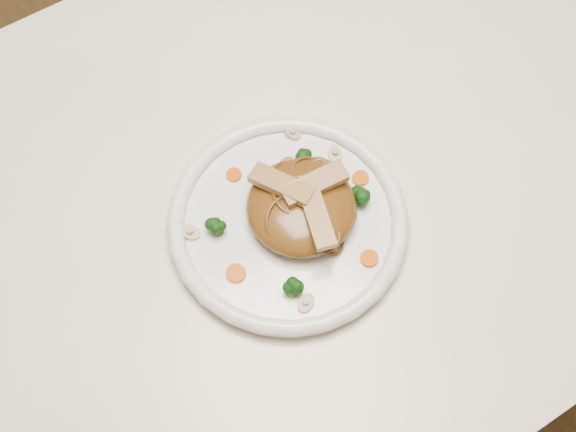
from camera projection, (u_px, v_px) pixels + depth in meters
ground at (295, 338)px, 1.60m from camera, size 4.00×4.00×0.00m
table at (299, 204)px, 1.01m from camera, size 1.20×0.80×0.75m
plate at (288, 224)px, 0.88m from camera, size 0.37×0.37×0.02m
noodle_mound at (301, 207)px, 0.86m from camera, size 0.15×0.15×0.04m
chicken_a at (314, 184)px, 0.84m from camera, size 0.08×0.03×0.01m
chicken_b at (282, 185)px, 0.84m from camera, size 0.06×0.08×0.01m
chicken_c at (318, 219)px, 0.83m from camera, size 0.04×0.08×0.01m
broccoli_0 at (305, 157)px, 0.89m from camera, size 0.03×0.03×0.03m
broccoli_1 at (217, 226)px, 0.86m from camera, size 0.03×0.03×0.03m
broccoli_2 at (292, 289)px, 0.82m from camera, size 0.03×0.03×0.03m
broccoli_3 at (359, 196)px, 0.87m from camera, size 0.03×0.03×0.03m
carrot_0 at (288, 165)px, 0.90m from camera, size 0.03×0.03×0.00m
carrot_1 at (236, 273)px, 0.84m from camera, size 0.03×0.03×0.00m
carrot_2 at (360, 178)px, 0.90m from camera, size 0.03×0.03×0.00m
carrot_3 at (234, 175)px, 0.90m from camera, size 0.02×0.02×0.00m
carrot_4 at (369, 258)px, 0.85m from camera, size 0.03×0.03×0.00m
mushroom_0 at (306, 303)px, 0.83m from camera, size 0.03×0.03×0.01m
mushroom_1 at (335, 154)px, 0.91m from camera, size 0.03×0.03×0.01m
mushroom_2 at (190, 232)px, 0.87m from camera, size 0.03×0.03×0.01m
mushroom_3 at (293, 134)px, 0.92m from camera, size 0.03×0.03×0.01m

